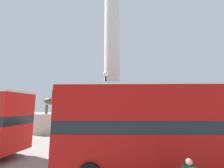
# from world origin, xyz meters

# --- Properties ---
(ground_plane) EXTENTS (200.00, 200.00, 0.00)m
(ground_plane) POSITION_xyz_m (0.00, 0.00, 0.00)
(ground_plane) COLOR gray
(monument_column) EXTENTS (4.87, 4.87, 20.77)m
(monument_column) POSITION_xyz_m (0.00, 0.00, 6.80)
(monument_column) COLOR beige
(monument_column) RESTS_ON ground_plane
(bus_b) EXTENTS (11.39, 3.45, 4.28)m
(bus_b) POSITION_xyz_m (3.80, -6.59, 2.37)
(bus_b) COLOR #A80F0C
(bus_b) RESTS_ON ground_plane
(equestrian_statue) EXTENTS (4.44, 3.67, 5.69)m
(equestrian_statue) POSITION_xyz_m (-8.45, 4.68, 1.45)
(equestrian_statue) COLOR beige
(equestrian_statue) RESTS_ON ground_plane
(street_lamp) EXTENTS (0.42, 0.42, 6.03)m
(street_lamp) POSITION_xyz_m (-0.20, -2.86, 3.38)
(street_lamp) COLOR black
(street_lamp) RESTS_ON ground_plane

